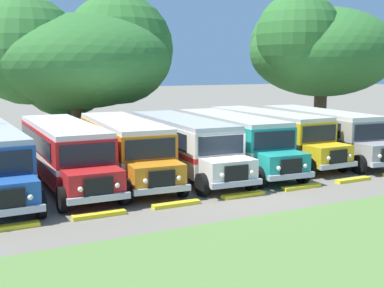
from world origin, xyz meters
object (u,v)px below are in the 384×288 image
at_px(parked_bus_slot_2, 124,145).
at_px(broad_shade_tree, 78,58).
at_px(parked_bus_slot_1, 65,150).
at_px(parked_bus_slot_3, 183,142).
at_px(secondary_tree, 314,48).
at_px(parked_bus_slot_6, 321,131).
at_px(parked_bus_slot_5, 269,133).
at_px(parked_bus_slot_4, 232,138).

height_order(parked_bus_slot_2, broad_shade_tree, broad_shade_tree).
height_order(parked_bus_slot_1, broad_shade_tree, broad_shade_tree).
bearing_deg(parked_bus_slot_3, parked_bus_slot_1, -90.38).
distance_m(parked_bus_slot_1, parked_bus_slot_2, 2.98).
distance_m(parked_bus_slot_3, secondary_tree, 18.72).
bearing_deg(parked_bus_slot_1, parked_bus_slot_6, 90.08).
bearing_deg(parked_bus_slot_6, parked_bus_slot_3, -84.01).
bearing_deg(parked_bus_slot_2, broad_shade_tree, 179.43).
height_order(parked_bus_slot_1, parked_bus_slot_2, same).
height_order(parked_bus_slot_5, parked_bus_slot_6, same).
distance_m(parked_bus_slot_2, parked_bus_slot_6, 12.52).
bearing_deg(parked_bus_slot_1, broad_shade_tree, 163.13).
relative_size(parked_bus_slot_1, secondary_tree, 0.83).
bearing_deg(parked_bus_slot_5, parked_bus_slot_2, -87.59).
height_order(parked_bus_slot_4, parked_bus_slot_6, same).
bearing_deg(parked_bus_slot_2, parked_bus_slot_5, 97.75).
distance_m(parked_bus_slot_1, parked_bus_slot_5, 12.22).
xyz_separation_m(parked_bus_slot_2, secondary_tree, (18.86, 8.09, 5.30)).
height_order(broad_shade_tree, secondary_tree, broad_shade_tree).
height_order(parked_bus_slot_6, secondary_tree, secondary_tree).
distance_m(parked_bus_slot_2, parked_bus_slot_5, 9.24).
relative_size(parked_bus_slot_1, parked_bus_slot_6, 0.99).
xyz_separation_m(parked_bus_slot_6, broad_shade_tree, (-11.42, 13.09, 4.47)).
relative_size(parked_bus_slot_3, parked_bus_slot_6, 0.99).
bearing_deg(secondary_tree, parked_bus_slot_2, -156.80).
bearing_deg(broad_shade_tree, parked_bus_slot_1, -107.47).
distance_m(parked_bus_slot_1, parked_bus_slot_3, 6.05).
distance_m(parked_bus_slot_2, broad_shade_tree, 13.66).
relative_size(parked_bus_slot_2, parked_bus_slot_6, 1.00).
bearing_deg(parked_bus_slot_4, secondary_tree, 127.41).
bearing_deg(secondary_tree, parked_bus_slot_1, -159.47).
relative_size(parked_bus_slot_3, broad_shade_tree, 0.73).
bearing_deg(parked_bus_slot_5, parked_bus_slot_4, -74.90).
xyz_separation_m(parked_bus_slot_1, broad_shade_tree, (4.08, 12.95, 4.47)).
relative_size(parked_bus_slot_4, parked_bus_slot_6, 1.00).
distance_m(parked_bus_slot_6, broad_shade_tree, 17.94).
bearing_deg(parked_bus_slot_6, parked_bus_slot_1, -85.76).
bearing_deg(secondary_tree, parked_bus_slot_4, -146.53).
bearing_deg(parked_bus_slot_5, parked_bus_slot_6, 75.52).
xyz_separation_m(parked_bus_slot_2, parked_bus_slot_6, (12.52, -0.23, 0.00)).
bearing_deg(broad_shade_tree, parked_bus_slot_4, -69.21).
xyz_separation_m(parked_bus_slot_1, parked_bus_slot_6, (15.50, -0.14, 0.00)).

